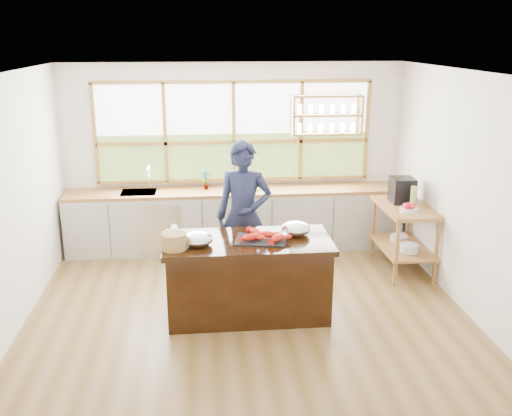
{
  "coord_description": "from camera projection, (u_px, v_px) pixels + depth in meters",
  "views": [
    {
      "loc": [
        -0.48,
        -6.09,
        3.07
      ],
      "look_at": [
        0.13,
        0.15,
        1.16
      ],
      "focal_mm": 40.0,
      "sensor_mm": 36.0,
      "label": 1
    }
  ],
  "objects": [
    {
      "name": "wine_glass",
      "position": [
        285.0,
        231.0,
        6.07
      ],
      "size": [
        0.08,
        0.08,
        0.22
      ],
      "color": "white",
      "rests_on": "island"
    },
    {
      "name": "parchment_roll",
      "position": [
        174.0,
        231.0,
        6.44
      ],
      "size": [
        0.09,
        0.3,
        0.08
      ],
      "primitive_type": "cylinder",
      "rotation": [
        1.57,
        0.0,
        0.02
      ],
      "color": "silver",
      "rests_on": "island"
    },
    {
      "name": "ground_plane",
      "position": [
        247.0,
        305.0,
        6.74
      ],
      "size": [
        5.0,
        5.0,
        0.0
      ],
      "primitive_type": "plane",
      "color": "brown"
    },
    {
      "name": "wine_bottle",
      "position": [
        413.0,
        197.0,
        7.39
      ],
      "size": [
        0.08,
        0.08,
        0.29
      ],
      "primitive_type": "cylinder",
      "rotation": [
        0.0,
        0.0,
        -0.08
      ],
      "color": "#99B057",
      "rests_on": "right_shelf_unit"
    },
    {
      "name": "mixing_bowl_right",
      "position": [
        296.0,
        229.0,
        6.44
      ],
      "size": [
        0.33,
        0.33,
        0.16
      ],
      "primitive_type": "ellipsoid",
      "color": "silver",
      "rests_on": "island"
    },
    {
      "name": "island",
      "position": [
        248.0,
        277.0,
        6.42
      ],
      "size": [
        1.85,
        0.9,
        0.9
      ],
      "color": "black",
      "rests_on": "ground_plane"
    },
    {
      "name": "espresso_machine",
      "position": [
        402.0,
        190.0,
        7.65
      ],
      "size": [
        0.3,
        0.32,
        0.34
      ],
      "primitive_type": "cube",
      "rotation": [
        0.0,
        0.0,
        -0.01
      ],
      "color": "black",
      "rests_on": "right_shelf_unit"
    },
    {
      "name": "fruit_bowl",
      "position": [
        409.0,
        208.0,
        7.28
      ],
      "size": [
        0.23,
        0.23,
        0.11
      ],
      "color": "silver",
      "rests_on": "right_shelf_unit"
    },
    {
      "name": "wicker_basket",
      "position": [
        174.0,
        241.0,
        6.0
      ],
      "size": [
        0.27,
        0.27,
        0.17
      ],
      "primitive_type": "cylinder",
      "color": "#9E723F",
      "rests_on": "island"
    },
    {
      "name": "right_shelf_unit",
      "position": [
        404.0,
        227.0,
        7.61
      ],
      "size": [
        0.62,
        1.1,
        0.9
      ],
      "color": "#945636",
      "rests_on": "ground_plane"
    },
    {
      "name": "mixing_bowl_left",
      "position": [
        198.0,
        239.0,
        6.11
      ],
      "size": [
        0.33,
        0.33,
        0.16
      ],
      "primitive_type": "ellipsoid",
      "color": "silver",
      "rests_on": "island"
    },
    {
      "name": "slate_board",
      "position": [
        261.0,
        240.0,
        6.27
      ],
      "size": [
        0.62,
        0.5,
        0.02
      ],
      "primitive_type": "cube",
      "rotation": [
        0.0,
        0.0,
        -0.19
      ],
      "color": "black",
      "rests_on": "island"
    },
    {
      "name": "room_shell",
      "position": [
        244.0,
        151.0,
        6.72
      ],
      "size": [
        5.02,
        4.52,
        2.71
      ],
      "color": "white",
      "rests_on": "ground_plane"
    },
    {
      "name": "lobster_pile",
      "position": [
        263.0,
        236.0,
        6.25
      ],
      "size": [
        0.52,
        0.44,
        0.08
      ],
      "color": "red",
      "rests_on": "slate_board"
    },
    {
      "name": "cutting_board",
      "position": [
        245.0,
        189.0,
        8.34
      ],
      "size": [
        0.45,
        0.37,
        0.01
      ],
      "primitive_type": "cube",
      "rotation": [
        0.0,
        0.0,
        0.2
      ],
      "color": "#59B531",
      "rests_on": "back_counter"
    },
    {
      "name": "cook",
      "position": [
        244.0,
        216.0,
        6.99
      ],
      "size": [
        0.75,
        0.56,
        1.87
      ],
      "primitive_type": "imported",
      "rotation": [
        0.0,
        0.0,
        -0.18
      ],
      "color": "#181D38",
      "rests_on": "ground_plane"
    },
    {
      "name": "back_counter",
      "position": [
        235.0,
        219.0,
        8.45
      ],
      "size": [
        4.9,
        0.63,
        0.9
      ],
      "color": "#B1ADA6",
      "rests_on": "ground_plane"
    },
    {
      "name": "potted_plant",
      "position": [
        206.0,
        180.0,
        8.3
      ],
      "size": [
        0.16,
        0.12,
        0.28
      ],
      "primitive_type": "imported",
      "rotation": [
        0.0,
        0.0,
        -0.18
      ],
      "color": "slate",
      "rests_on": "back_counter"
    }
  ]
}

